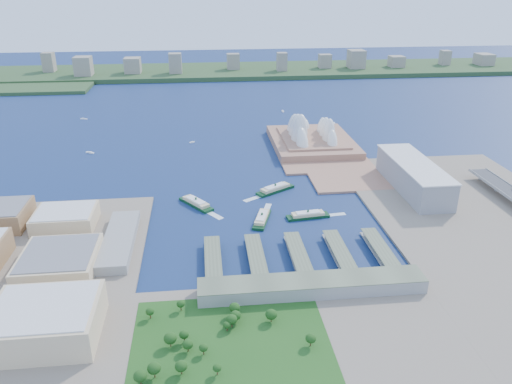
{
  "coord_description": "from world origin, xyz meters",
  "views": [
    {
      "loc": [
        -74.42,
        -495.82,
        257.79
      ],
      "look_at": [
        -13.32,
        56.5,
        18.0
      ],
      "focal_mm": 35.0,
      "sensor_mm": 36.0,
      "label": 1
    }
  ],
  "objects": [
    {
      "name": "west_land",
      "position": [
        -250.0,
        -105.0,
        1.5
      ],
      "size": [
        220.0,
        390.0,
        3.0
      ],
      "primitive_type": "cube",
      "color": "gray",
      "rests_on": "ground"
    },
    {
      "name": "ferry_wharves",
      "position": [
        14.0,
        -75.0,
        4.65
      ],
      "size": [
        184.0,
        90.0,
        9.3
      ],
      "primitive_type": null,
      "color": "#586149",
      "rests_on": "ground"
    },
    {
      "name": "peninsula",
      "position": [
        107.5,
        260.0,
        1.5
      ],
      "size": [
        135.0,
        220.0,
        3.0
      ],
      "primitive_type": "cube",
      "color": "#9C6D55",
      "rests_on": "ground"
    },
    {
      "name": "park",
      "position": [
        -60.0,
        -190.0,
        11.0
      ],
      "size": [
        150.0,
        110.0,
        16.0
      ],
      "primitive_type": null,
      "color": "#194714",
      "rests_on": "south_land"
    },
    {
      "name": "ferry_d",
      "position": [
        43.15,
        16.68,
        4.77
      ],
      "size": [
        51.56,
        18.64,
        9.53
      ],
      "primitive_type": null,
      "rotation": [
        0.0,
        0.0,
        1.69
      ],
      "color": "#0D3618",
      "rests_on": "ground"
    },
    {
      "name": "boat_e",
      "position": [
        93.25,
        511.73,
        1.53
      ],
      "size": [
        4.33,
        12.61,
        3.07
      ],
      "primitive_type": null,
      "rotation": [
        0.0,
        0.0,
        0.03
      ],
      "color": "white",
      "rests_on": "ground"
    },
    {
      "name": "far_shore",
      "position": [
        0.0,
        980.0,
        6.0
      ],
      "size": [
        2200.0,
        260.0,
        12.0
      ],
      "primitive_type": "cube",
      "color": "#2D4926",
      "rests_on": "ground"
    },
    {
      "name": "terminal_building",
      "position": [
        15.0,
        -135.0,
        9.0
      ],
      "size": [
        200.0,
        28.0,
        12.0
      ],
      "primitive_type": "cube",
      "color": "gray",
      "rests_on": "south_land"
    },
    {
      "name": "opera_house",
      "position": [
        105.0,
        280.0,
        32.0
      ],
      "size": [
        134.0,
        180.0,
        58.0
      ],
      "primitive_type": null,
      "color": "white",
      "rests_on": "peninsula"
    },
    {
      "name": "west_buildings",
      "position": [
        -250.0,
        -70.0,
        16.5
      ],
      "size": [
        200.0,
        280.0,
        27.0
      ],
      "primitive_type": null,
      "color": "olive",
      "rests_on": "west_land"
    },
    {
      "name": "toaster_building",
      "position": [
        195.0,
        80.0,
        20.5
      ],
      "size": [
        45.0,
        155.0,
        35.0
      ],
      "primitive_type": "cube",
      "color": "gray",
      "rests_on": "east_land"
    },
    {
      "name": "south_land",
      "position": [
        0.0,
        -210.0,
        1.5
      ],
      "size": [
        720.0,
        180.0,
        3.0
      ],
      "primitive_type": "cube",
      "color": "gray",
      "rests_on": "ground"
    },
    {
      "name": "ferry_b",
      "position": [
        16.67,
        97.9,
        5.25
      ],
      "size": [
        54.34,
        41.88,
        10.5
      ],
      "primitive_type": null,
      "rotation": [
        0.0,
        0.0,
        -1.0
      ],
      "color": "#0D3618",
      "rests_on": "ground"
    },
    {
      "name": "ferry_a",
      "position": [
        -86.49,
        64.89,
        5.18
      ],
      "size": [
        43.23,
        52.64,
        10.36
      ],
      "primitive_type": null,
      "rotation": [
        0.0,
        0.0,
        0.62
      ],
      "color": "#0D3618",
      "rests_on": "ground"
    },
    {
      "name": "boat_d",
      "position": [
        -306.97,
        496.13,
        1.23
      ],
      "size": [
        14.69,
        8.48,
        2.46
      ],
      "primitive_type": null,
      "rotation": [
        0.0,
        0.0,
        1.18
      ],
      "color": "white",
      "rests_on": "ground"
    },
    {
      "name": "boat_a",
      "position": [
        -254.61,
        282.44,
        1.37
      ],
      "size": [
        14.19,
        9.73,
        2.73
      ],
      "primitive_type": null,
      "rotation": [
        0.0,
        0.0,
        1.09
      ],
      "color": "white",
      "rests_on": "ground"
    },
    {
      "name": "ground",
      "position": [
        0.0,
        0.0,
        0.0
      ],
      "size": [
        3000.0,
        3000.0,
        0.0
      ],
      "primitive_type": "plane",
      "color": "#0D1D40",
      "rests_on": "ground"
    },
    {
      "name": "boat_c",
      "position": [
        176.24,
        410.76,
        1.15
      ],
      "size": [
        3.05,
        10.27,
        2.31
      ],
      "primitive_type": null,
      "rotation": [
        0.0,
        0.0,
        3.15
      ],
      "color": "white",
      "rests_on": "ground"
    },
    {
      "name": "east_land",
      "position": [
        240.0,
        -50.0,
        1.5
      ],
      "size": [
        240.0,
        500.0,
        3.0
      ],
      "primitive_type": "cube",
      "color": "gray",
      "rests_on": "ground"
    },
    {
      "name": "far_skyline",
      "position": [
        0.0,
        960.0,
        39.5
      ],
      "size": [
        1900.0,
        140.0,
        55.0
      ],
      "primitive_type": null,
      "color": "gray",
      "rests_on": "far_shore"
    },
    {
      "name": "ferry_c",
      "position": [
        -11.1,
        14.3,
        4.89
      ],
      "size": [
        27.97,
        53.3,
        9.78
      ],
      "primitive_type": null,
      "rotation": [
        0.0,
        0.0,
        2.84
      ],
      "color": "#0D3618",
      "rests_on": "ground"
    },
    {
      "name": "boat_b",
      "position": [
        -93.23,
        319.21,
        1.24
      ],
      "size": [
        9.55,
        7.29,
        2.47
      ],
      "primitive_type": null,
      "rotation": [
        0.0,
        0.0,
        2.08
      ],
      "color": "white",
      "rests_on": "ground"
    }
  ]
}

